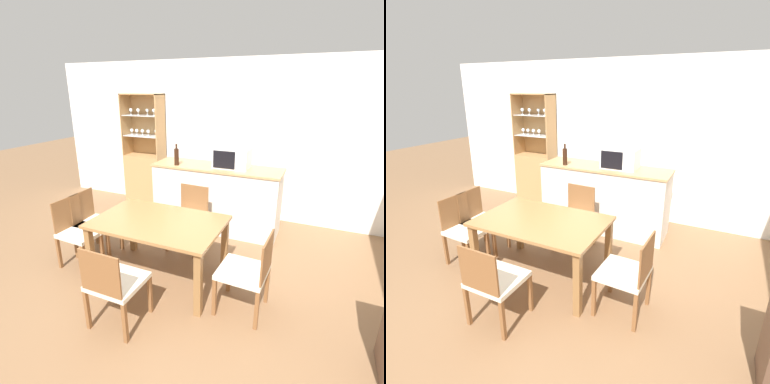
# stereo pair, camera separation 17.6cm
# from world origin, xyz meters

# --- Properties ---
(ground_plane) EXTENTS (18.00, 18.00, 0.00)m
(ground_plane) POSITION_xyz_m (0.00, 0.00, 0.00)
(ground_plane) COLOR brown
(wall_back) EXTENTS (6.80, 0.06, 2.55)m
(wall_back) POSITION_xyz_m (0.00, 2.63, 1.27)
(wall_back) COLOR white
(wall_back) RESTS_ON ground_plane
(kitchen_counter) EXTENTS (1.93, 0.60, 1.00)m
(kitchen_counter) POSITION_xyz_m (0.03, 1.91, 0.50)
(kitchen_counter) COLOR silver
(kitchen_counter) RESTS_ON ground_plane
(display_cabinet) EXTENTS (0.74, 0.35, 2.01)m
(display_cabinet) POSITION_xyz_m (-1.55, 2.43, 0.61)
(display_cabinet) COLOR tan
(display_cabinet) RESTS_ON ground_plane
(dining_table) EXTENTS (1.41, 0.92, 0.72)m
(dining_table) POSITION_xyz_m (-0.11, 0.40, 0.62)
(dining_table) COLOR olive
(dining_table) RESTS_ON ground_plane
(dining_chair_head_far) EXTENTS (0.47, 0.47, 0.84)m
(dining_chair_head_far) POSITION_xyz_m (-0.10, 1.20, 0.44)
(dining_chair_head_far) COLOR beige
(dining_chair_head_far) RESTS_ON ground_plane
(dining_chair_side_left_far) EXTENTS (0.47, 0.47, 0.84)m
(dining_chair_side_left_far) POSITION_xyz_m (-1.15, 0.54, 0.44)
(dining_chair_side_left_far) COLOR beige
(dining_chair_side_left_far) RESTS_ON ground_plane
(dining_chair_side_left_near) EXTENTS (0.47, 0.47, 0.84)m
(dining_chair_side_left_near) POSITION_xyz_m (-1.15, 0.26, 0.44)
(dining_chair_side_left_near) COLOR beige
(dining_chair_side_left_near) RESTS_ON ground_plane
(dining_chair_side_right_near) EXTENTS (0.47, 0.47, 0.84)m
(dining_chair_side_right_near) POSITION_xyz_m (0.94, 0.26, 0.44)
(dining_chair_side_right_near) COLOR beige
(dining_chair_side_right_near) RESTS_ON ground_plane
(dining_chair_head_near) EXTENTS (0.45, 0.45, 0.84)m
(dining_chair_head_near) POSITION_xyz_m (-0.11, -0.40, 0.44)
(dining_chair_head_near) COLOR beige
(dining_chair_head_near) RESTS_ON ground_plane
(microwave) EXTENTS (0.50, 0.37, 0.29)m
(microwave) POSITION_xyz_m (0.26, 1.94, 1.14)
(microwave) COLOR silver
(microwave) RESTS_ON kitchen_counter
(wine_bottle) EXTENTS (0.07, 0.07, 0.32)m
(wine_bottle) POSITION_xyz_m (-0.55, 1.74, 1.13)
(wine_bottle) COLOR black
(wine_bottle) RESTS_ON kitchen_counter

